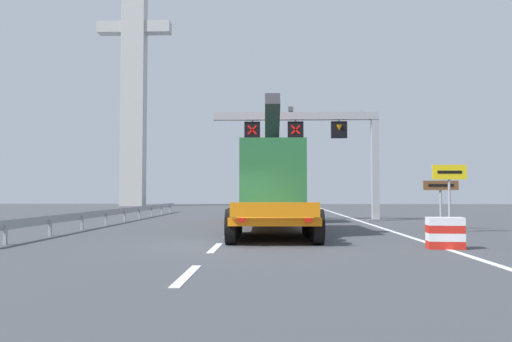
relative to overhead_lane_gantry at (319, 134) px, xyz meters
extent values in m
plane|color=#424449|center=(-3.98, -13.51, -5.01)|extent=(112.00, 112.00, 0.00)
cube|color=silver|center=(-4.40, -19.51, -5.00)|extent=(0.20, 2.60, 0.01)
cube|color=silver|center=(-4.40, -14.65, -5.00)|extent=(0.20, 2.60, 0.01)
cube|color=silver|center=(-4.40, -9.79, -5.00)|extent=(0.20, 2.60, 0.01)
cube|color=silver|center=(-4.40, -4.93, -5.00)|extent=(0.20, 2.60, 0.01)
cube|color=silver|center=(-4.40, -0.08, -5.00)|extent=(0.20, 2.60, 0.01)
cube|color=silver|center=(-4.40, 4.78, -5.00)|extent=(0.20, 2.60, 0.01)
cube|color=silver|center=(-4.40, 9.64, -5.00)|extent=(0.20, 2.60, 0.01)
cube|color=silver|center=(-4.40, 14.50, -5.00)|extent=(0.20, 2.60, 0.01)
cube|color=silver|center=(-4.40, 19.36, -5.00)|extent=(0.20, 2.60, 0.01)
cube|color=silver|center=(-4.40, 24.22, -5.00)|extent=(0.20, 2.60, 0.01)
cube|color=silver|center=(2.22, -1.51, -5.00)|extent=(0.20, 63.00, 0.01)
cube|color=#9EA0A5|center=(3.22, 0.00, -1.85)|extent=(0.40, 0.40, 6.32)
cube|color=slate|center=(3.22, 0.00, -4.97)|extent=(0.90, 0.90, 0.08)
cube|color=#9EA0A5|center=(-1.37, 0.00, 1.06)|extent=(9.59, 0.44, 0.44)
cube|color=#4C4C51|center=(-1.65, 0.00, 1.46)|extent=(0.28, 0.40, 0.28)
cube|color=black|center=(1.15, 0.00, 0.25)|extent=(0.92, 0.24, 0.97)
cube|color=#9EA0A5|center=(1.15, 0.00, 0.79)|extent=(0.08, 0.08, 0.16)
cone|color=orange|center=(1.15, -0.13, 0.35)|extent=(0.33, 0.33, 0.34)
cube|color=black|center=(-1.37, 0.00, 0.25)|extent=(0.92, 0.24, 0.97)
cube|color=#9EA0A5|center=(-1.37, 0.00, 0.79)|extent=(0.08, 0.08, 0.16)
cube|color=red|center=(-1.37, -0.13, 0.25)|extent=(0.56, 0.02, 0.56)
cube|color=red|center=(-1.37, -0.13, 0.25)|extent=(0.56, 0.02, 0.56)
cube|color=black|center=(-3.90, 0.00, 0.25)|extent=(0.92, 0.24, 0.97)
cube|color=#9EA0A5|center=(-3.90, 0.00, 0.79)|extent=(0.08, 0.08, 0.16)
cube|color=red|center=(-3.90, -0.13, 0.25)|extent=(0.56, 0.02, 0.56)
cube|color=red|center=(-3.90, -0.13, 0.25)|extent=(0.56, 0.02, 0.56)
cube|color=orange|center=(-2.75, -9.13, -4.28)|extent=(2.96, 10.44, 0.24)
cube|color=orange|center=(-2.66, -14.41, -3.91)|extent=(2.66, 0.12, 0.44)
cylinder|color=black|center=(-4.03, -13.65, -4.46)|extent=(0.34, 1.10, 1.10)
cylinder|color=black|center=(-1.33, -13.61, -4.46)|extent=(0.34, 1.10, 1.10)
cylinder|color=black|center=(-4.04, -12.60, -4.46)|extent=(0.34, 1.10, 1.10)
cylinder|color=black|center=(-1.34, -12.56, -4.46)|extent=(0.34, 1.10, 1.10)
cylinder|color=black|center=(-4.06, -11.55, -4.46)|extent=(0.34, 1.10, 1.10)
cylinder|color=black|center=(-1.36, -11.51, -4.46)|extent=(0.34, 1.10, 1.10)
cylinder|color=black|center=(-4.08, -10.50, -4.46)|extent=(0.34, 1.10, 1.10)
cylinder|color=black|center=(-1.38, -10.46, -4.46)|extent=(0.34, 1.10, 1.10)
cylinder|color=black|center=(-4.09, -9.45, -4.46)|extent=(0.34, 1.10, 1.10)
cylinder|color=black|center=(-1.39, -9.41, -4.46)|extent=(0.34, 1.10, 1.10)
cube|color=red|center=(-2.86, -2.03, -2.91)|extent=(2.63, 3.24, 3.10)
cube|color=black|center=(-2.86, -2.03, -2.21)|extent=(2.65, 3.26, 0.60)
cylinder|color=black|center=(-4.16, -1.17, -4.46)|extent=(0.36, 1.11, 1.10)
cylinder|color=black|center=(-1.58, -1.13, -4.46)|extent=(0.36, 1.11, 1.10)
cylinder|color=black|center=(-4.13, -3.17, -4.46)|extent=(0.36, 1.11, 1.10)
cylinder|color=black|center=(-1.55, -3.13, -4.46)|extent=(0.36, 1.11, 1.10)
cube|color=#236638|center=(-2.75, -8.73, -2.81)|extent=(2.47, 5.76, 2.70)
cube|color=#2D2D33|center=(-2.74, -9.59, -0.86)|extent=(0.61, 2.95, 2.29)
cube|color=red|center=(-3.64, -14.47, -4.21)|extent=(0.20, 0.06, 0.12)
cube|color=red|center=(-1.68, -14.43, -4.21)|extent=(0.20, 0.06, 0.12)
cylinder|color=#9EA0A5|center=(4.39, -8.74, -3.64)|extent=(0.10, 0.10, 2.73)
cube|color=yellow|center=(4.39, -8.80, -2.58)|extent=(1.35, 0.06, 0.59)
cube|color=black|center=(4.39, -8.84, -2.58)|extent=(0.97, 0.01, 0.12)
cylinder|color=#9EA0A5|center=(4.65, -6.91, -3.94)|extent=(0.10, 0.10, 2.13)
cube|color=brown|center=(4.65, -6.97, -3.08)|extent=(1.52, 0.06, 0.41)
cube|color=black|center=(4.65, -7.00, -3.08)|extent=(1.10, 0.01, 0.12)
cube|color=red|center=(2.20, -14.65, -4.89)|extent=(1.03, 0.57, 0.23)
cube|color=white|center=(2.20, -14.65, -4.67)|extent=(1.03, 0.57, 0.22)
cube|color=red|center=(2.20, -14.65, -4.44)|extent=(1.03, 0.57, 0.23)
cube|color=white|center=(2.20, -14.65, -4.22)|extent=(1.03, 0.57, 0.23)
cube|color=#999EA3|center=(-11.04, -1.37, -4.41)|extent=(0.04, 28.28, 0.32)
cube|color=#999EA3|center=(-10.98, -13.94, -4.71)|extent=(0.10, 0.10, 0.60)
cube|color=#999EA3|center=(-10.98, -10.80, -4.71)|extent=(0.10, 0.10, 0.60)
cube|color=#999EA3|center=(-10.98, -7.66, -4.71)|extent=(0.10, 0.10, 0.60)
cube|color=#999EA3|center=(-10.98, -4.51, -4.71)|extent=(0.10, 0.10, 0.60)
cube|color=#999EA3|center=(-10.98, -1.37, -4.71)|extent=(0.10, 0.10, 0.60)
cube|color=#999EA3|center=(-10.98, 1.77, -4.71)|extent=(0.10, 0.10, 0.60)
cube|color=#999EA3|center=(-10.98, 4.91, -4.71)|extent=(0.10, 0.10, 0.60)
cube|color=#999EA3|center=(-10.98, 8.06, -4.71)|extent=(0.10, 0.10, 0.60)
cube|color=#999EA3|center=(-10.98, 11.20, -4.71)|extent=(0.10, 0.10, 0.60)
cube|color=#B7B7B2|center=(-19.80, 31.88, 12.76)|extent=(2.80, 2.00, 35.54)
cube|color=#B7B7B2|center=(-19.80, 31.88, 17.03)|extent=(9.00, 1.60, 1.40)
camera|label=1|loc=(-2.75, -29.27, -3.40)|focal=35.36mm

